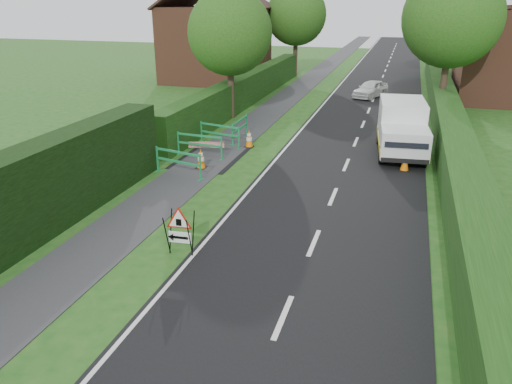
{
  "coord_description": "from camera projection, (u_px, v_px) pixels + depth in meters",
  "views": [
    {
      "loc": [
        4.46,
        -7.51,
        6.25
      ],
      "look_at": [
        0.81,
        4.67,
        1.24
      ],
      "focal_mm": 35.0,
      "sensor_mm": 36.0,
      "label": 1
    }
  ],
  "objects": [
    {
      "name": "traffic_cone_4",
      "position": [
        249.0,
        139.0,
        21.99
      ],
      "size": [
        0.38,
        0.38,
        0.79
      ],
      "color": "black",
      "rests_on": "ground"
    },
    {
      "name": "traffic_cone_0",
      "position": [
        405.0,
        161.0,
        19.0
      ],
      "size": [
        0.38,
        0.38,
        0.79
      ],
      "color": "black",
      "rests_on": "ground"
    },
    {
      "name": "tree_ne",
      "position": [
        452.0,
        18.0,
        26.18
      ],
      "size": [
        5.2,
        5.2,
        7.79
      ],
      "color": "#2D2116",
      "rests_on": "ground"
    },
    {
      "name": "traffic_cone_1",
      "position": [
        416.0,
        150.0,
        20.41
      ],
      "size": [
        0.38,
        0.38,
        0.79
      ],
      "color": "black",
      "rests_on": "ground"
    },
    {
      "name": "tree_fw",
      "position": [
        296.0,
        15.0,
        39.94
      ],
      "size": [
        4.8,
        4.8,
        7.24
      ],
      "color": "#2D2116",
      "rests_on": "ground"
    },
    {
      "name": "traffic_cone_3",
      "position": [
        201.0,
        159.0,
        19.27
      ],
      "size": [
        0.38,
        0.38,
        0.79
      ],
      "color": "black",
      "rests_on": "ground"
    },
    {
      "name": "hedge_east",
      "position": [
        447.0,
        143.0,
        22.7
      ],
      "size": [
        1.2,
        50.0,
        1.5
      ],
      "primitive_type": "cube",
      "color": "#14380F",
      "rests_on": "ground"
    },
    {
      "name": "ped_barrier_3",
      "position": [
        240.0,
        127.0,
        23.01
      ],
      "size": [
        0.37,
        2.06,
        1.0
      ],
      "rotation": [
        0.0,
        0.0,
        1.56
      ],
      "color": "#188745",
      "rests_on": "ground"
    },
    {
      "name": "footpath",
      "position": [
        316.0,
        75.0,
        42.17
      ],
      "size": [
        2.0,
        90.0,
        0.02
      ],
      "primitive_type": "cube",
      "color": "#2D2D30",
      "rests_on": "ground"
    },
    {
      "name": "triangle_sign",
      "position": [
        178.0,
        227.0,
        12.63
      ],
      "size": [
        0.83,
        0.83,
        1.13
      ],
      "rotation": [
        0.0,
        0.0,
        0.07
      ],
      "color": "black",
      "rests_on": "ground"
    },
    {
      "name": "house_east_b",
      "position": [
        502.0,
        37.0,
        43.34
      ],
      "size": [
        7.5,
        7.4,
        7.88
      ],
      "color": "brown",
      "rests_on": "ground"
    },
    {
      "name": "ped_barrier_2",
      "position": [
        220.0,
        132.0,
        22.1
      ],
      "size": [
        2.08,
        0.82,
        1.0
      ],
      "rotation": [
        0.0,
        0.0,
        -0.24
      ],
      "color": "#188745",
      "rests_on": "ground"
    },
    {
      "name": "hatchback_car",
      "position": [
        371.0,
        89.0,
        32.81
      ],
      "size": [
        2.4,
        3.48,
        1.1
      ],
      "primitive_type": "imported",
      "rotation": [
        0.0,
        0.0,
        -0.38
      ],
      "color": "silver",
      "rests_on": "ground"
    },
    {
      "name": "traffic_cone_2",
      "position": [
        405.0,
        134.0,
        22.79
      ],
      "size": [
        0.38,
        0.38,
        0.79
      ],
      "color": "black",
      "rests_on": "ground"
    },
    {
      "name": "works_van",
      "position": [
        402.0,
        127.0,
        20.9
      ],
      "size": [
        2.26,
        4.84,
        2.14
      ],
      "rotation": [
        0.0,
        0.0,
        0.09
      ],
      "color": "silver",
      "rests_on": "ground"
    },
    {
      "name": "tree_fe",
      "position": [
        438.0,
        23.0,
        40.79
      ],
      "size": [
        4.2,
        4.2,
        6.33
      ],
      "color": "#2D2116",
      "rests_on": "ground"
    },
    {
      "name": "ped_barrier_1",
      "position": [
        199.0,
        143.0,
        20.53
      ],
      "size": [
        2.08,
        0.53,
        1.0
      ],
      "rotation": [
        0.0,
        0.0,
        -0.09
      ],
      "color": "#188745",
      "rests_on": "ground"
    },
    {
      "name": "house_west",
      "position": [
        216.0,
        43.0,
        38.52
      ],
      "size": [
        7.5,
        7.4,
        7.88
      ],
      "color": "brown",
      "rests_on": "ground"
    },
    {
      "name": "tree_nw",
      "position": [
        230.0,
        33.0,
        25.8
      ],
      "size": [
        4.4,
        4.4,
        6.7
      ],
      "color": "#2D2116",
      "rests_on": "ground"
    },
    {
      "name": "road_surface",
      "position": [
        382.0,
        78.0,
        40.7
      ],
      "size": [
        6.0,
        90.0,
        0.02
      ],
      "primitive_type": "cube",
      "color": "black",
      "rests_on": "ground"
    },
    {
      "name": "ground",
      "position": [
        152.0,
        325.0,
        10.17
      ],
      "size": [
        120.0,
        120.0,
        0.0
      ],
      "primitive_type": "plane",
      "color": "#194E16",
      "rests_on": "ground"
    },
    {
      "name": "redwhite_plank",
      "position": [
        207.0,
        155.0,
        21.04
      ],
      "size": [
        1.45,
        0.46,
        0.25
      ],
      "primitive_type": "cube",
      "rotation": [
        0.0,
        0.0,
        0.28
      ],
      "color": "red",
      "rests_on": "ground"
    },
    {
      "name": "ped_barrier_0",
      "position": [
        178.0,
        160.0,
        18.37
      ],
      "size": [
        2.09,
        0.81,
        1.0
      ],
      "rotation": [
        0.0,
        0.0,
        -0.23
      ],
      "color": "#188745",
      "rests_on": "ground"
    },
    {
      "name": "hedge_west_far",
      "position": [
        247.0,
        103.0,
        31.12
      ],
      "size": [
        1.0,
        24.0,
        1.8
      ],
      "primitive_type": "cube",
      "color": "#14380F",
      "rests_on": "ground"
    }
  ]
}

